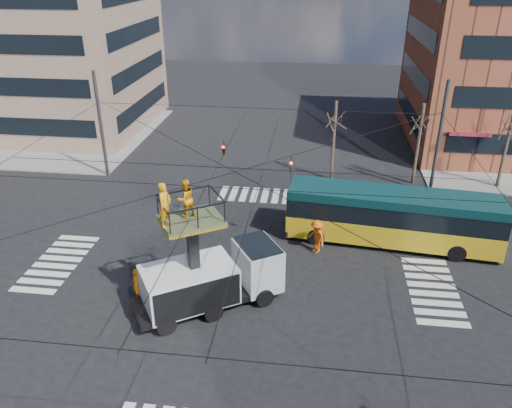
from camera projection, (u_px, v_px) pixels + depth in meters
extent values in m
plane|color=black|center=(237.00, 275.00, 26.29)|extent=(120.00, 120.00, 0.00)
cube|color=slate|center=(54.00, 134.00, 47.32)|extent=(18.00, 18.00, 0.12)
cube|color=black|center=(9.00, 126.00, 41.98)|extent=(15.30, 0.12, 1.50)
cube|color=black|center=(144.00, 105.00, 48.08)|extent=(0.12, 13.60, 1.50)
cube|color=black|center=(0.00, 86.00, 40.51)|extent=(15.30, 0.12, 1.50)
cube|color=black|center=(140.00, 70.00, 46.60)|extent=(0.12, 13.60, 1.50)
cube|color=black|center=(136.00, 32.00, 45.13)|extent=(0.12, 13.60, 1.50)
cube|color=black|center=(410.00, 113.00, 45.19)|extent=(0.12, 13.60, 1.58)
cube|color=black|center=(415.00, 74.00, 43.65)|extent=(0.12, 13.60, 1.57)
cube|color=black|center=(421.00, 32.00, 42.10)|extent=(0.12, 13.60, 1.57)
cylinder|color=#2D2D30|center=(439.00, 139.00, 33.83)|extent=(0.24, 0.24, 8.00)
cylinder|color=#2D2D30|center=(101.00, 126.00, 36.55)|extent=(0.24, 0.24, 8.00)
cylinder|color=black|center=(264.00, 108.00, 34.44)|extent=(24.00, 0.03, 0.03)
cylinder|color=black|center=(0.00, 164.00, 25.13)|extent=(0.03, 24.00, 0.03)
cylinder|color=black|center=(160.00, 353.00, 13.09)|extent=(24.00, 0.03, 0.03)
cylinder|color=black|center=(498.00, 189.00, 22.41)|extent=(0.03, 24.00, 0.03)
cylinder|color=black|center=(235.00, 172.00, 23.68)|extent=(24.02, 24.02, 0.03)
cylinder|color=black|center=(235.00, 172.00, 23.68)|extent=(24.02, 24.02, 0.03)
cylinder|color=black|center=(231.00, 188.00, 22.74)|extent=(24.00, 0.03, 0.03)
cylinder|color=black|center=(239.00, 168.00, 24.88)|extent=(24.00, 0.03, 0.03)
cylinder|color=black|center=(211.00, 178.00, 23.99)|extent=(0.03, 24.00, 0.03)
cylinder|color=black|center=(260.00, 181.00, 23.72)|extent=(0.03, 24.00, 0.03)
imported|color=black|center=(291.00, 167.00, 26.42)|extent=(0.16, 0.20, 1.00)
imported|color=black|center=(224.00, 146.00, 28.54)|extent=(0.26, 1.24, 0.50)
cylinder|color=#382B21|center=(334.00, 141.00, 36.40)|extent=(0.24, 0.24, 6.00)
cylinder|color=#382B21|center=(418.00, 145.00, 35.72)|extent=(0.24, 0.24, 6.00)
cylinder|color=#382B21|center=(506.00, 149.00, 35.04)|extent=(0.24, 0.24, 6.00)
cube|color=black|center=(208.00, 295.00, 23.83)|extent=(7.10, 5.59, 0.30)
cube|color=silver|center=(258.00, 265.00, 24.36)|extent=(2.80, 2.99, 2.20)
cube|color=black|center=(258.00, 251.00, 24.01)|extent=(2.58, 2.80, 0.80)
cube|color=silver|center=(189.00, 284.00, 23.09)|extent=(4.89, 4.35, 1.80)
cylinder|color=black|center=(264.00, 297.00, 23.84)|extent=(0.95, 0.78, 0.90)
cylinder|color=black|center=(245.00, 273.00, 25.71)|extent=(0.95, 0.78, 0.90)
cylinder|color=black|center=(213.00, 312.00, 22.86)|extent=(0.95, 0.78, 0.90)
cylinder|color=black|center=(197.00, 285.00, 24.73)|extent=(0.95, 0.78, 0.90)
cylinder|color=black|center=(166.00, 325.00, 22.03)|extent=(0.95, 0.78, 0.90)
cylinder|color=black|center=(153.00, 296.00, 23.90)|extent=(0.95, 0.78, 0.90)
cube|color=black|center=(193.00, 253.00, 22.47)|extent=(0.62, 0.62, 3.39)
cube|color=#404A2C|center=(191.00, 220.00, 21.72)|extent=(3.32, 3.16, 0.12)
cube|color=yellow|center=(191.00, 222.00, 21.78)|extent=(3.32, 3.16, 0.12)
imported|color=orange|center=(165.00, 205.00, 20.66)|extent=(0.63, 0.81, 1.97)
imported|color=orange|center=(185.00, 199.00, 21.43)|extent=(1.08, 1.08, 1.77)
cube|color=gold|center=(391.00, 228.00, 28.92)|extent=(12.13, 3.90, 1.30)
cube|color=black|center=(393.00, 210.00, 28.39)|extent=(12.13, 3.85, 1.10)
cube|color=#0C3335|center=(395.00, 197.00, 28.04)|extent=(12.13, 3.90, 0.50)
cube|color=gold|center=(292.00, 208.00, 29.87)|extent=(0.52, 2.48, 2.80)
cube|color=gold|center=(502.00, 230.00, 27.40)|extent=(0.52, 2.48, 2.80)
cube|color=black|center=(290.00, 224.00, 30.39)|extent=(0.44, 2.60, 0.30)
cube|color=gold|center=(294.00, 189.00, 29.30)|extent=(0.28, 1.60, 0.35)
cylinder|color=black|center=(316.00, 236.00, 28.97)|extent=(1.03, 0.41, 1.00)
cylinder|color=black|center=(321.00, 218.00, 31.03)|extent=(1.03, 0.41, 1.00)
cylinder|color=black|center=(457.00, 253.00, 27.34)|extent=(1.03, 0.41, 1.00)
cylinder|color=black|center=(452.00, 232.00, 29.40)|extent=(1.03, 0.41, 1.00)
cone|color=orange|center=(136.00, 274.00, 25.81)|extent=(0.36, 0.36, 0.65)
imported|color=orange|center=(138.00, 286.00, 23.77)|extent=(0.77, 1.22, 1.92)
imported|color=#FF6210|center=(317.00, 237.00, 27.95)|extent=(1.38, 1.48, 2.00)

